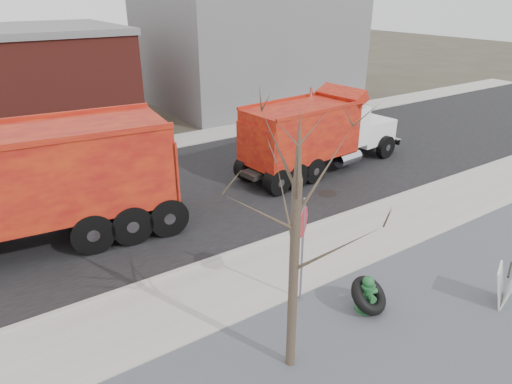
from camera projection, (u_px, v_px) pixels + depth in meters
ground at (324, 258)px, 12.70m from camera, size 120.00×120.00×0.00m
gravel_verge at (430, 328)px, 10.03m from camera, size 60.00×5.00×0.03m
sidewalk at (318, 253)px, 12.87m from camera, size 60.00×2.50×0.06m
curb at (290, 233)px, 13.85m from camera, size 60.00×0.15×0.11m
road at (214, 184)px, 17.48m from camera, size 60.00×9.40×0.02m
far_sidewalk at (156, 145)px, 21.80m from camera, size 60.00×2.00×0.06m
building_grey at (246, 37)px, 29.30m from camera, size 12.00×10.00×8.00m
bare_tree at (296, 217)px, 7.76m from camera, size 3.20×3.20×5.20m
fire_hydrant at (367, 295)px, 10.44m from camera, size 0.53×0.52×0.94m
truck_tire at (369, 295)px, 10.45m from camera, size 1.15×1.11×0.82m
stop_sign at (303, 233)px, 10.22m from camera, size 0.60×0.47×2.70m
sandwich_board at (505, 286)px, 10.60m from camera, size 0.82×0.69×0.98m
dump_truck_red_a at (318, 131)px, 18.26m from camera, size 7.96×2.86×3.19m
dump_truck_red_b at (23, 184)px, 12.48m from camera, size 9.36×3.55×3.87m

